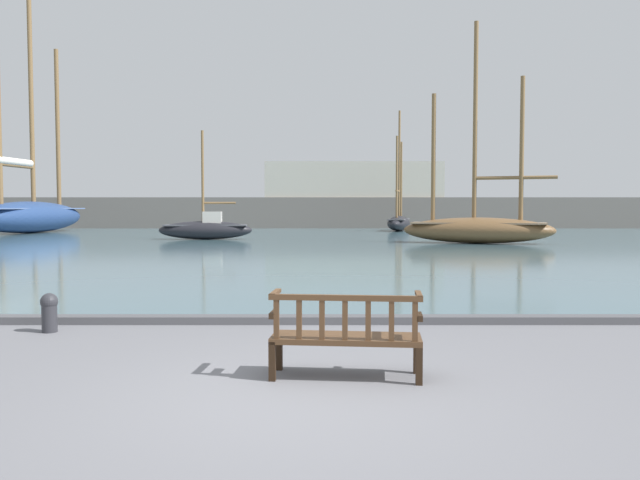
# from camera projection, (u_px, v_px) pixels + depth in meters

# --- Properties ---
(ground_plane) EXTENTS (160.00, 160.00, 0.00)m
(ground_plane) POSITION_uv_depth(u_px,v_px,m) (292.00, 398.00, 5.98)
(ground_plane) COLOR slate
(harbor_water) EXTENTS (100.00, 80.00, 0.08)m
(harbor_water) POSITION_uv_depth(u_px,v_px,m) (316.00, 230.00, 49.92)
(harbor_water) COLOR #476670
(harbor_water) RESTS_ON ground
(quay_edge_kerb) EXTENTS (40.00, 0.30, 0.12)m
(quay_edge_kerb) POSITION_uv_depth(u_px,v_px,m) (303.00, 320.00, 9.83)
(quay_edge_kerb) COLOR #4C4C50
(quay_edge_kerb) RESTS_ON ground
(park_bench) EXTENTS (1.64, 0.67, 0.92)m
(park_bench) POSITION_uv_depth(u_px,v_px,m) (346.00, 334.00, 6.65)
(park_bench) COLOR black
(park_bench) RESTS_ON ground
(sailboat_mid_starboard) EXTENTS (5.20, 1.73, 5.98)m
(sailboat_mid_starboard) POSITION_uv_depth(u_px,v_px,m) (206.00, 228.00, 34.38)
(sailboat_mid_starboard) COLOR black
(sailboat_mid_starboard) RESTS_ON harbor_water
(sailboat_nearest_starboard) EXTENTS (2.92, 6.42, 9.10)m
(sailboat_nearest_starboard) POSITION_uv_depth(u_px,v_px,m) (398.00, 221.00, 47.42)
(sailboat_nearest_starboard) COLOR black
(sailboat_nearest_starboard) RESTS_ON harbor_water
(sailboat_centre_channel) EXTENTS (4.67, 12.24, 16.48)m
(sailboat_centre_channel) POSITION_uv_depth(u_px,v_px,m) (31.00, 212.00, 43.38)
(sailboat_centre_channel) COLOR navy
(sailboat_centre_channel) RESTS_ON harbor_water
(sailboat_outer_starboard) EXTENTS (7.58, 4.13, 10.75)m
(sailboat_outer_starboard) POSITION_uv_depth(u_px,v_px,m) (477.00, 226.00, 30.55)
(sailboat_outer_starboard) COLOR brown
(sailboat_outer_starboard) RESTS_ON harbor_water
(mooring_bollard) EXTENTS (0.25, 0.25, 0.58)m
(mooring_bollard) POSITION_uv_depth(u_px,v_px,m) (49.00, 310.00, 9.12)
(mooring_bollard) COLOR #2D2D33
(mooring_bollard) RESTS_ON ground
(far_breakwater) EXTENTS (57.22, 2.40, 5.77)m
(far_breakwater) POSITION_uv_depth(u_px,v_px,m) (324.00, 207.00, 53.83)
(far_breakwater) COLOR #66605B
(far_breakwater) RESTS_ON ground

